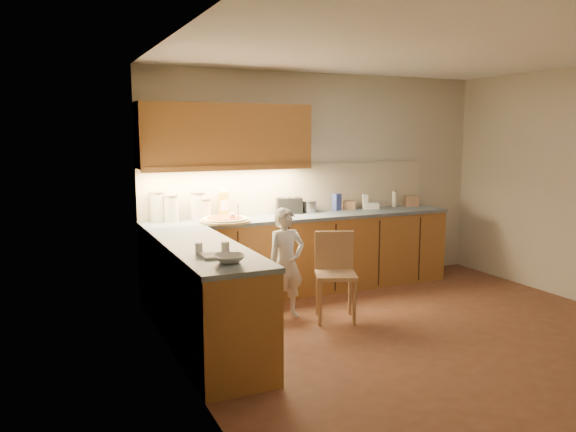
# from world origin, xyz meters

# --- Properties ---
(room) EXTENTS (4.54, 4.50, 2.62)m
(room) POSITION_xyz_m (0.00, 0.00, 1.68)
(room) COLOR brown
(room) RESTS_ON ground
(l_counter) EXTENTS (3.77, 2.62, 0.92)m
(l_counter) POSITION_xyz_m (-0.92, 1.25, 0.46)
(l_counter) COLOR #9A642C
(l_counter) RESTS_ON ground
(backsplash) EXTENTS (3.75, 0.02, 0.58)m
(backsplash) POSITION_xyz_m (-0.38, 1.99, 1.21)
(backsplash) COLOR beige
(backsplash) RESTS_ON l_counter
(upper_cabinets) EXTENTS (1.95, 0.36, 0.73)m
(upper_cabinets) POSITION_xyz_m (-1.27, 1.82, 1.85)
(upper_cabinets) COLOR #9A642C
(upper_cabinets) RESTS_ON ground
(pizza_on_board) EXTENTS (0.56, 0.56, 0.23)m
(pizza_on_board) POSITION_xyz_m (-1.38, 1.57, 0.94)
(pizza_on_board) COLOR tan
(pizza_on_board) RESTS_ON l_counter
(child) EXTENTS (0.44, 0.31, 1.13)m
(child) POSITION_xyz_m (-0.97, 0.88, 0.57)
(child) COLOR silver
(child) RESTS_ON ground
(wooden_chair) EXTENTS (0.52, 0.52, 0.88)m
(wooden_chair) POSITION_xyz_m (-0.52, 0.67, 0.51)
(wooden_chair) COLOR #A88158
(wooden_chair) RESTS_ON ground
(mixing_bowl) EXTENTS (0.26, 0.26, 0.06)m
(mixing_bowl) POSITION_xyz_m (-1.95, -0.28, 0.95)
(mixing_bowl) COLOR silver
(mixing_bowl) RESTS_ON l_counter
(canister_a) EXTENTS (0.16, 0.16, 0.33)m
(canister_a) POSITION_xyz_m (-2.04, 1.90, 1.09)
(canister_a) COLOR beige
(canister_a) RESTS_ON l_counter
(canister_b) EXTENTS (0.17, 0.17, 0.29)m
(canister_b) POSITION_xyz_m (-1.91, 1.84, 1.07)
(canister_b) COLOR silver
(canister_b) RESTS_ON l_counter
(canister_c) EXTENTS (0.16, 0.16, 0.31)m
(canister_c) POSITION_xyz_m (-1.60, 1.85, 1.07)
(canister_c) COLOR white
(canister_c) RESTS_ON l_counter
(canister_d) EXTENTS (0.14, 0.14, 0.23)m
(canister_d) POSITION_xyz_m (-1.53, 1.83, 1.04)
(canister_d) COLOR silver
(canister_d) RESTS_ON l_counter
(oil_jug) EXTENTS (0.13, 0.10, 0.35)m
(oil_jug) POSITION_xyz_m (-1.30, 1.87, 1.08)
(oil_jug) COLOR #B39723
(oil_jug) RESTS_ON l_counter
(toaster) EXTENTS (0.33, 0.24, 0.19)m
(toaster) POSITION_xyz_m (-0.48, 1.87, 1.02)
(toaster) COLOR black
(toaster) RESTS_ON l_counter
(steel_pot) EXTENTS (0.19, 0.19, 0.14)m
(steel_pot) POSITION_xyz_m (-0.22, 1.86, 0.99)
(steel_pot) COLOR #B7B6BB
(steel_pot) RESTS_ON l_counter
(blue_box) EXTENTS (0.12, 0.11, 0.21)m
(blue_box) POSITION_xyz_m (0.18, 1.88, 1.02)
(blue_box) COLOR #3748A6
(blue_box) RESTS_ON l_counter
(card_box_a) EXTENTS (0.18, 0.16, 0.11)m
(card_box_a) POSITION_xyz_m (0.37, 1.90, 0.97)
(card_box_a) COLOR #A57759
(card_box_a) RESTS_ON l_counter
(white_bottle) EXTENTS (0.08, 0.08, 0.19)m
(white_bottle) POSITION_xyz_m (0.57, 1.85, 1.01)
(white_bottle) COLOR white
(white_bottle) RESTS_ON l_counter
(flat_pack) EXTENTS (0.23, 0.20, 0.08)m
(flat_pack) POSITION_xyz_m (0.64, 1.82, 0.96)
(flat_pack) COLOR silver
(flat_pack) RESTS_ON l_counter
(tall_jar) EXTENTS (0.07, 0.07, 0.21)m
(tall_jar) POSITION_xyz_m (1.02, 1.86, 1.03)
(tall_jar) COLOR white
(tall_jar) RESTS_ON l_counter
(card_box_b) EXTENTS (0.21, 0.18, 0.14)m
(card_box_b) POSITION_xyz_m (1.28, 1.84, 0.99)
(card_box_b) COLOR #A07656
(card_box_b) RESTS_ON l_counter
(dough_cloth) EXTENTS (0.26, 0.20, 0.02)m
(dough_cloth) POSITION_xyz_m (-1.97, -0.05, 0.93)
(dough_cloth) COLOR silver
(dough_cloth) RESTS_ON l_counter
(spice_jar_a) EXTENTS (0.08, 0.08, 0.08)m
(spice_jar_a) POSITION_xyz_m (-2.07, 0.15, 0.96)
(spice_jar_a) COLOR white
(spice_jar_a) RESTS_ON l_counter
(spice_jar_b) EXTENTS (0.08, 0.08, 0.09)m
(spice_jar_b) POSITION_xyz_m (-1.87, 0.06, 0.96)
(spice_jar_b) COLOR silver
(spice_jar_b) RESTS_ON l_counter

